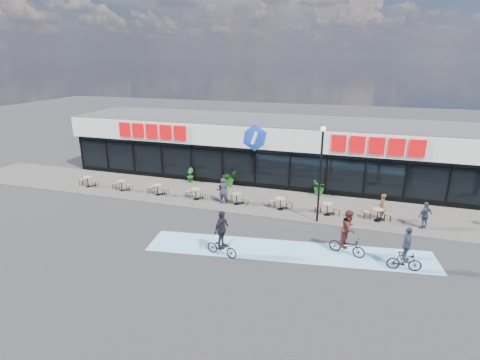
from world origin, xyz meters
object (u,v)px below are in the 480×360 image
(potted_plant_right, at_px, (319,188))
(bistro_set_0, at_px, (89,180))
(lamp_post, at_px, (321,167))
(potted_plant_mid, at_px, (229,178))
(potted_plant_left, at_px, (190,175))
(cyclist_a, at_px, (348,237))
(pedestrian_c, at_px, (425,215))
(patron_right, at_px, (222,190))
(cyclist_b, at_px, (406,252))
(patron_left, at_px, (223,191))
(pedestrian_a, at_px, (382,207))

(potted_plant_right, bearing_deg, bistro_set_0, -169.13)
(lamp_post, height_order, potted_plant_mid, lamp_post)
(potted_plant_left, height_order, cyclist_a, cyclist_a)
(potted_plant_left, xyz_separation_m, pedestrian_c, (15.71, -3.55, 0.24))
(patron_right, relative_size, pedestrian_c, 1.02)
(potted_plant_left, height_order, cyclist_b, cyclist_b)
(patron_left, bearing_deg, patron_right, -61.95)
(bistro_set_0, distance_m, cyclist_a, 18.96)
(potted_plant_mid, relative_size, patron_right, 0.72)
(bistro_set_0, xyz_separation_m, patron_right, (10.37, 0.07, 0.33))
(patron_right, bearing_deg, patron_left, 99.96)
(lamp_post, bearing_deg, bistro_set_0, 175.90)
(potted_plant_right, distance_m, patron_right, 6.67)
(potted_plant_right, xyz_separation_m, cyclist_a, (2.13, -7.59, 0.31))
(potted_plant_right, height_order, pedestrian_c, pedestrian_c)
(pedestrian_a, bearing_deg, patron_right, -88.93)
(potted_plant_right, bearing_deg, patron_left, -149.72)
(bistro_set_0, height_order, pedestrian_c, pedestrian_c)
(potted_plant_right, relative_size, pedestrian_a, 0.69)
(potted_plant_right, relative_size, cyclist_a, 0.47)
(pedestrian_a, bearing_deg, cyclist_a, -20.07)
(potted_plant_right, bearing_deg, cyclist_a, -74.35)
(patron_left, xyz_separation_m, pedestrian_c, (11.81, -0.16, -0.09))
(potted_plant_right, height_order, patron_left, patron_left)
(lamp_post, distance_m, potted_plant_left, 11.23)
(lamp_post, relative_size, cyclist_b, 2.61)
(patron_left, bearing_deg, potted_plant_mid, -81.46)
(cyclist_b, bearing_deg, pedestrian_a, 98.23)
(potted_plant_left, relative_size, potted_plant_right, 0.99)
(patron_left, bearing_deg, potted_plant_right, -153.91)
(lamp_post, height_order, cyclist_b, lamp_post)
(cyclist_b, bearing_deg, potted_plant_mid, 143.04)
(bistro_set_0, xyz_separation_m, cyclist_a, (18.42, -4.47, 0.40))
(bistro_set_0, relative_size, potted_plant_right, 1.42)
(lamp_post, xyz_separation_m, cyclist_b, (4.29, -3.97, -2.45))
(pedestrian_a, distance_m, cyclist_a, 5.00)
(cyclist_a, bearing_deg, potted_plant_mid, 138.34)
(bistro_set_0, distance_m, pedestrian_a, 20.15)
(potted_plant_right, relative_size, pedestrian_c, 0.69)
(potted_plant_right, xyz_separation_m, cyclist_b, (4.64, -8.29, 0.25))
(potted_plant_right, height_order, pedestrian_a, pedestrian_a)
(potted_plant_mid, distance_m, cyclist_b, 13.96)
(patron_left, height_order, pedestrian_a, patron_left)
(pedestrian_c, distance_m, cyclist_b, 4.99)
(bistro_set_0, height_order, potted_plant_left, potted_plant_left)
(potted_plant_left, bearing_deg, pedestrian_a, -12.29)
(lamp_post, relative_size, pedestrian_c, 3.54)
(pedestrian_c, xyz_separation_m, cyclist_a, (-3.94, -4.08, 0.08))
(lamp_post, xyz_separation_m, potted_plant_right, (-0.35, 4.32, -2.71))
(bistro_set_0, bearing_deg, patron_right, 0.36)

